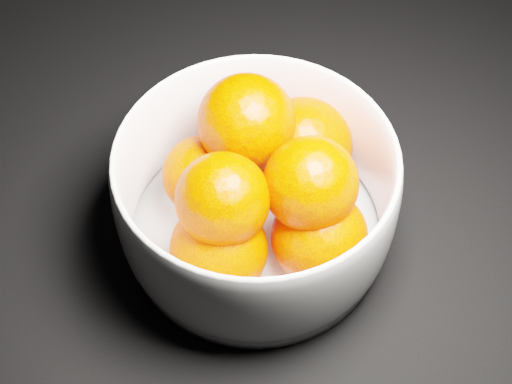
# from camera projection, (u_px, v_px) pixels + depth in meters

# --- Properties ---
(ground) EXTENTS (3.00, 3.00, 0.00)m
(ground) POSITION_uv_depth(u_px,v_px,m) (66.00, 40.00, 0.84)
(ground) COLOR black
(ground) RESTS_ON ground
(bowl) EXTENTS (0.25, 0.25, 0.12)m
(bowl) POSITION_uv_depth(u_px,v_px,m) (256.00, 196.00, 0.62)
(bowl) COLOR silver
(bowl) RESTS_ON ground
(orange_pile) EXTENTS (0.19, 0.21, 0.14)m
(orange_pile) POSITION_uv_depth(u_px,v_px,m) (266.00, 183.00, 0.62)
(orange_pile) COLOR #F13600
(orange_pile) RESTS_ON bowl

